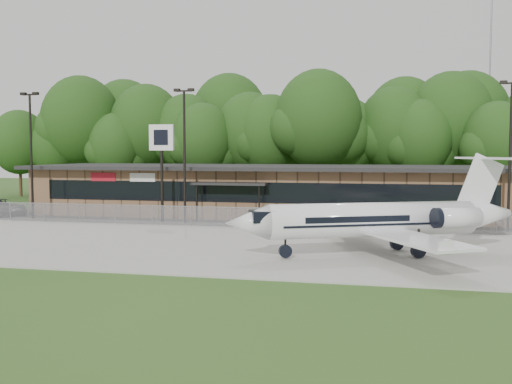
% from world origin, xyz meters
% --- Properties ---
extents(ground, '(160.00, 160.00, 0.00)m').
position_xyz_m(ground, '(0.00, 0.00, 0.00)').
color(ground, '#2A4E1C').
rests_on(ground, ground).
extents(apron, '(64.00, 18.00, 0.08)m').
position_xyz_m(apron, '(0.00, 8.00, 0.04)').
color(apron, '#9E9B93').
rests_on(apron, ground).
extents(parking_lot, '(50.00, 9.00, 0.06)m').
position_xyz_m(parking_lot, '(0.00, 19.50, 0.03)').
color(parking_lot, '#383835').
rests_on(parking_lot, ground).
extents(terminal, '(41.00, 11.65, 4.30)m').
position_xyz_m(terminal, '(-0.00, 23.94, 2.18)').
color(terminal, brown).
rests_on(terminal, ground).
extents(fence, '(46.00, 0.04, 1.52)m').
position_xyz_m(fence, '(0.00, 15.00, 0.78)').
color(fence, gray).
rests_on(fence, ground).
extents(treeline, '(72.00, 12.00, 15.00)m').
position_xyz_m(treeline, '(0.00, 42.00, 7.50)').
color(treeline, '#183E13').
rests_on(treeline, ground).
extents(radio_mast, '(0.20, 0.20, 25.00)m').
position_xyz_m(radio_mast, '(22.00, 48.00, 12.50)').
color(radio_mast, gray).
rests_on(radio_mast, ground).
extents(light_pole_left, '(1.55, 0.30, 10.23)m').
position_xyz_m(light_pole_left, '(-18.00, 16.50, 5.98)').
color(light_pole_left, black).
rests_on(light_pole_left, ground).
extents(light_pole_mid, '(1.55, 0.30, 10.23)m').
position_xyz_m(light_pole_mid, '(-5.00, 16.50, 5.98)').
color(light_pole_mid, black).
rests_on(light_pole_mid, ground).
extents(light_pole_right, '(1.55, 0.30, 10.23)m').
position_xyz_m(light_pole_right, '(18.00, 16.50, 5.98)').
color(light_pole_right, black).
rests_on(light_pole_right, ground).
extents(business_jet, '(15.49, 13.81, 5.35)m').
position_xyz_m(business_jet, '(9.65, 5.84, 1.91)').
color(business_jet, white).
rests_on(business_jet, ground).
extents(suv, '(5.71, 4.44, 1.44)m').
position_xyz_m(suv, '(-22.00, 18.06, 0.72)').
color(suv, '#2D2D2F').
rests_on(suv, ground).
extents(pole_sign, '(1.99, 0.32, 7.58)m').
position_xyz_m(pole_sign, '(-6.96, 16.80, 5.79)').
color(pole_sign, black).
rests_on(pole_sign, ground).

